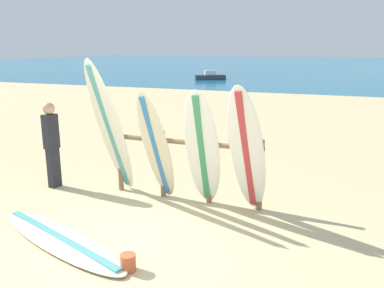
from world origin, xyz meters
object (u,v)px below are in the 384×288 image
object	(u,v)px
surfboard_leaning_far_left	(111,129)
surfboard_leaning_left	(156,148)
surfboard_lying_on_sand	(60,239)
surfboard_leaning_center_left	(202,150)
surfboard_leaning_center	(247,153)
sand_bucket	(128,262)
small_boat_offshore	(210,76)
beachgoer_standing	(51,141)
surfboard_rack	(186,159)

from	to	relation	value
surfboard_leaning_far_left	surfboard_leaning_left	xyz separation A→B (m)	(0.83, -0.01, -0.23)
surfboard_leaning_far_left	surfboard_leaning_left	bearing A→B (deg)	-0.60
surfboard_leaning_far_left	surfboard_lying_on_sand	bearing A→B (deg)	-83.35
surfboard_leaning_center_left	surfboard_leaning_center	world-z (taller)	surfboard_leaning_center
surfboard_leaning_far_left	surfboard_leaning_center	distance (m)	2.30
surfboard_leaning_center_left	surfboard_lying_on_sand	bearing A→B (deg)	-130.20
surfboard_leaning_far_left	sand_bucket	world-z (taller)	surfboard_leaning_far_left
surfboard_lying_on_sand	surfboard_leaning_left	bearing A→B (deg)	68.56
surfboard_leaning_center_left	small_boat_offshore	size ratio (longest dim) A/B	0.78
beachgoer_standing	small_boat_offshore	world-z (taller)	beachgoer_standing
surfboard_leaning_center	surfboard_leaning_left	bearing A→B (deg)	177.21
surfboard_leaning_center_left	surfboard_lying_on_sand	world-z (taller)	surfboard_leaning_center_left
surfboard_leaning_center_left	sand_bucket	world-z (taller)	surfboard_leaning_center_left
surfboard_leaning_far_left	surfboard_leaning_center_left	xyz separation A→B (m)	(1.59, 0.02, -0.21)
sand_bucket	surfboard_lying_on_sand	bearing A→B (deg)	166.70
beachgoer_standing	surfboard_rack	bearing A→B (deg)	6.68
small_boat_offshore	surfboard_leaning_center	bearing A→B (deg)	-70.69
surfboard_leaning_center_left	surfboard_rack	bearing A→B (deg)	142.03
beachgoer_standing	surfboard_leaning_center_left	bearing A→B (deg)	-0.48
surfboard_leaning_center_left	beachgoer_standing	xyz separation A→B (m)	(-2.85, 0.02, -0.11)
surfboard_leaning_center_left	sand_bucket	distance (m)	2.13
surfboard_rack	beachgoer_standing	size ratio (longest dim) A/B	1.66
surfboard_leaning_far_left	surfboard_lying_on_sand	distance (m)	2.00
surfboard_leaning_center	surfboard_lying_on_sand	world-z (taller)	surfboard_leaning_center
surfboard_leaning_far_left	sand_bucket	bearing A→B (deg)	-54.35
surfboard_leaning_center	beachgoer_standing	bearing A→B (deg)	178.01
small_boat_offshore	sand_bucket	bearing A→B (deg)	-73.85
surfboard_leaning_left	small_boat_offshore	bearing A→B (deg)	106.17
surfboard_rack	small_boat_offshore	world-z (taller)	surfboard_rack
surfboard_rack	small_boat_offshore	distance (m)	24.59
surfboard_leaning_left	surfboard_leaning_center_left	xyz separation A→B (m)	(0.76, 0.03, 0.02)
surfboard_rack	surfboard_leaning_center_left	xyz separation A→B (m)	(0.40, -0.31, 0.27)
surfboard_lying_on_sand	beachgoer_standing	size ratio (longest dim) A/B	1.73
surfboard_leaning_far_left	sand_bucket	distance (m)	2.59
surfboard_leaning_left	small_boat_offshore	xyz separation A→B (m)	(-6.91, 23.83, -0.69)
surfboard_rack	surfboard_leaning_far_left	bearing A→B (deg)	-164.45
surfboard_leaning_left	beachgoer_standing	bearing A→B (deg)	178.57
surfboard_leaning_left	surfboard_leaning_center	size ratio (longest dim) A/B	0.93
surfboard_rack	small_boat_offshore	bearing A→B (deg)	107.19
surfboard_leaning_far_left	surfboard_leaning_center	xyz separation A→B (m)	(2.30, -0.08, -0.15)
surfboard_leaning_left	beachgoer_standing	size ratio (longest dim) A/B	1.22
surfboard_leaning_left	sand_bucket	world-z (taller)	surfboard_leaning_left
surfboard_rack	small_boat_offshore	xyz separation A→B (m)	(-7.27, 23.49, -0.44)
surfboard_lying_on_sand	sand_bucket	size ratio (longest dim) A/B	13.46
surfboard_leaning_left	surfboard_leaning_center_left	bearing A→B (deg)	2.15
surfboard_lying_on_sand	small_boat_offshore	bearing A→B (deg)	103.84
surfboard_leaning_center_left	sand_bucket	xyz separation A→B (m)	(-0.22, -1.93, -0.87)
surfboard_rack	sand_bucket	size ratio (longest dim) A/B	12.98
surfboard_leaning_center	beachgoer_standing	xyz separation A→B (m)	(-3.56, 0.12, -0.17)
surfboard_leaning_center	surfboard_lying_on_sand	bearing A→B (deg)	-143.60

